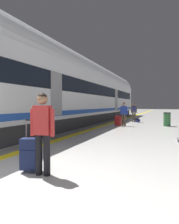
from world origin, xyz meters
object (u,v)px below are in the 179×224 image
Objects in this scene: passenger_near at (134,111)px; duffel_bag_near at (138,120)px; high_speed_train at (76,90)px; waste_bin at (167,119)px; rolling_suitcase_foreground at (30,154)px; passenger_mid at (124,112)px; traveller_foreground at (43,128)px; suitcase_mid at (118,121)px.

passenger_near reaches higher than duffel_bag_near.
waste_bin is at bearing 11.24° from high_speed_train.
high_speed_train is 33.57× the size of waste_bin.
rolling_suitcase_foreground is at bearing -68.15° from high_speed_train.
passenger_mid is at bearing 2.30° from high_speed_train.
traveller_foreground is 12.21m from duffel_bag_near.
rolling_suitcase_foreground is 12.27m from passenger_near.
high_speed_train reaches higher than traveller_foreground.
passenger_near is 3.34m from waste_bin.
duffel_bag_near is 0.48× the size of waste_bin.
rolling_suitcase_foreground is (3.57, -8.91, -2.12)m from high_speed_train.
waste_bin is (2.63, 1.07, -0.46)m from passenger_mid.
traveller_foreground is at bearing -89.95° from duffel_bag_near.
passenger_near is 1.72× the size of waste_bin.
passenger_near is at bearing 83.04° from suitcase_mid.
high_speed_train reaches higher than passenger_mid.
suitcase_mid is (-0.75, 8.81, -0.59)m from traveller_foreground.
passenger_mid reaches higher than suitcase_mid.
duffel_bag_near is (0.31, -0.11, -0.78)m from passenger_near.
high_speed_train is 3.84m from passenger_mid.
traveller_foreground is 0.67m from rolling_suitcase_foreground.
passenger_mid reaches higher than waste_bin.
suitcase_mid is 1.17× the size of waste_bin.
duffel_bag_near is at bearing 137.36° from waste_bin.
rolling_suitcase_foreground is at bearing -89.49° from passenger_mid.
duffel_bag_near is 3.46m from suitcase_mid.
passenger_near is at bearing 88.11° from passenger_mid.
passenger_mid reaches higher than duffel_bag_near.
passenger_near is 0.99× the size of passenger_mid.
duffel_bag_near is at bearing 77.64° from suitcase_mid.
rolling_suitcase_foreground reaches higher than duffel_bag_near.
traveller_foreground reaches higher than duffel_bag_near.
passenger_near is at bearing 161.23° from duffel_bag_near.
waste_bin is at bearing 77.80° from traveller_foreground.
passenger_near reaches higher than suitcase_mid.
suitcase_mid is at bearing 92.62° from rolling_suitcase_foreground.
waste_bin is at bearing -40.31° from passenger_near.
passenger_near is at bearing 89.88° from rolling_suitcase_foreground.
rolling_suitcase_foreground is at bearing -104.11° from waste_bin.
rolling_suitcase_foreground is 2.50× the size of duffel_bag_near.
suitcase_mid is (3.17, -0.13, -2.14)m from high_speed_train.
duffel_bag_near is (0.34, 12.15, -0.23)m from rolling_suitcase_foreground.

